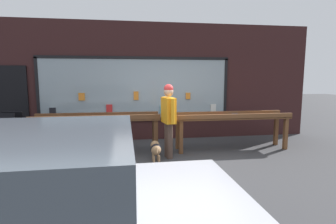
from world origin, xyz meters
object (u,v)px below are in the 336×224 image
(display_table_right, at_px, (232,120))
(small_dog, at_px, (156,149))
(person_browsing, at_px, (169,115))
(display_table_left, at_px, (97,122))
(sandwich_board_sign, at_px, (9,134))

(display_table_right, bearing_deg, small_dog, -160.76)
(person_browsing, bearing_deg, display_table_left, 64.52)
(display_table_right, relative_size, sandwich_board_sign, 2.83)
(display_table_right, height_order, sandwich_board_sign, sandwich_board_sign)
(person_browsing, distance_m, sandwich_board_sign, 3.61)
(small_dog, xyz_separation_m, sandwich_board_sign, (-3.22, 0.83, 0.24))
(display_table_left, distance_m, person_browsing, 1.67)
(sandwich_board_sign, bearing_deg, display_table_right, 11.95)
(person_browsing, distance_m, small_dog, 0.79)
(display_table_right, bearing_deg, display_table_left, -179.94)
(display_table_right, xyz_separation_m, person_browsing, (-1.67, -0.46, 0.21))
(display_table_right, bearing_deg, sandwich_board_sign, 178.54)
(display_table_right, distance_m, person_browsing, 1.74)
(display_table_left, distance_m, sandwich_board_sign, 1.97)
(person_browsing, relative_size, small_dog, 3.08)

